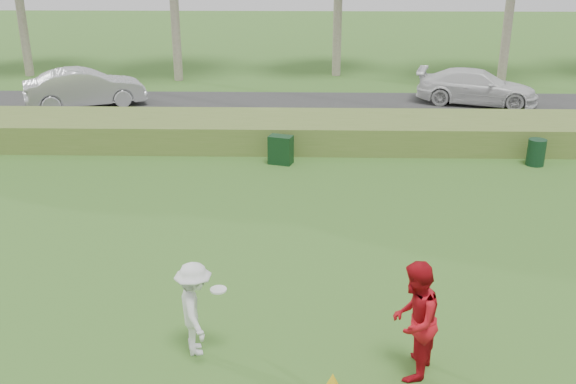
{
  "coord_description": "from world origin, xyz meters",
  "views": [
    {
      "loc": [
        0.33,
        -9.08,
        6.33
      ],
      "look_at": [
        0.0,
        4.0,
        1.3
      ],
      "focal_mm": 40.0,
      "sensor_mm": 36.0,
      "label": 1
    }
  ],
  "objects_px": {
    "utility_cabinet": "(281,150)",
    "car_right": "(477,87)",
    "trash_bin": "(536,152)",
    "player_red": "(414,321)",
    "player_white": "(195,309)",
    "cone_yellow": "(333,379)",
    "car_mid": "(85,88)"
  },
  "relations": [
    {
      "from": "utility_cabinet",
      "to": "car_right",
      "type": "xyz_separation_m",
      "value": [
        7.99,
        8.05,
        0.34
      ]
    },
    {
      "from": "cone_yellow",
      "to": "utility_cabinet",
      "type": "bearing_deg",
      "value": 96.29
    },
    {
      "from": "player_white",
      "to": "cone_yellow",
      "type": "xyz_separation_m",
      "value": [
        2.23,
        -0.83,
        -0.71
      ]
    },
    {
      "from": "cone_yellow",
      "to": "utility_cabinet",
      "type": "relative_size",
      "value": 0.23
    },
    {
      "from": "player_white",
      "to": "cone_yellow",
      "type": "height_order",
      "value": "player_white"
    },
    {
      "from": "player_white",
      "to": "trash_bin",
      "type": "height_order",
      "value": "player_white"
    },
    {
      "from": "car_right",
      "to": "trash_bin",
      "type": "bearing_deg",
      "value": -165.19
    },
    {
      "from": "player_red",
      "to": "trash_bin",
      "type": "bearing_deg",
      "value": 175.21
    },
    {
      "from": "utility_cabinet",
      "to": "car_right",
      "type": "relative_size",
      "value": 0.18
    },
    {
      "from": "player_red",
      "to": "player_white",
      "type": "bearing_deg",
      "value": -76.01
    },
    {
      "from": "player_white",
      "to": "trash_bin",
      "type": "relative_size",
      "value": 1.98
    },
    {
      "from": "player_red",
      "to": "utility_cabinet",
      "type": "bearing_deg",
      "value": -144.38
    },
    {
      "from": "utility_cabinet",
      "to": "trash_bin",
      "type": "bearing_deg",
      "value": 17.92
    },
    {
      "from": "car_right",
      "to": "utility_cabinet",
      "type": "bearing_deg",
      "value": 150.99
    },
    {
      "from": "utility_cabinet",
      "to": "trash_bin",
      "type": "height_order",
      "value": "utility_cabinet"
    },
    {
      "from": "car_right",
      "to": "player_red",
      "type": "bearing_deg",
      "value": 179.03
    },
    {
      "from": "cone_yellow",
      "to": "utility_cabinet",
      "type": "xyz_separation_m",
      "value": [
        -1.19,
        10.75,
        0.34
      ]
    },
    {
      "from": "cone_yellow",
      "to": "car_right",
      "type": "bearing_deg",
      "value": 70.12
    },
    {
      "from": "trash_bin",
      "to": "player_red",
      "type": "bearing_deg",
      "value": -117.35
    },
    {
      "from": "player_white",
      "to": "car_mid",
      "type": "bearing_deg",
      "value": 6.43
    },
    {
      "from": "player_red",
      "to": "car_right",
      "type": "relative_size",
      "value": 0.39
    },
    {
      "from": "cone_yellow",
      "to": "trash_bin",
      "type": "distance_m",
      "value": 12.7
    },
    {
      "from": "trash_bin",
      "to": "car_right",
      "type": "bearing_deg",
      "value": 89.05
    },
    {
      "from": "player_white",
      "to": "trash_bin",
      "type": "bearing_deg",
      "value": -58.53
    },
    {
      "from": "car_mid",
      "to": "player_red",
      "type": "bearing_deg",
      "value": -173.4
    },
    {
      "from": "player_white",
      "to": "car_mid",
      "type": "height_order",
      "value": "car_mid"
    },
    {
      "from": "player_red",
      "to": "car_mid",
      "type": "relative_size",
      "value": 0.41
    },
    {
      "from": "player_white",
      "to": "utility_cabinet",
      "type": "bearing_deg",
      "value": -22.8
    },
    {
      "from": "car_mid",
      "to": "player_white",
      "type": "bearing_deg",
      "value": 178.27
    },
    {
      "from": "player_white",
      "to": "player_red",
      "type": "height_order",
      "value": "player_red"
    },
    {
      "from": "player_white",
      "to": "cone_yellow",
      "type": "distance_m",
      "value": 2.48
    },
    {
      "from": "utility_cabinet",
      "to": "trash_bin",
      "type": "distance_m",
      "value": 7.85
    }
  ]
}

